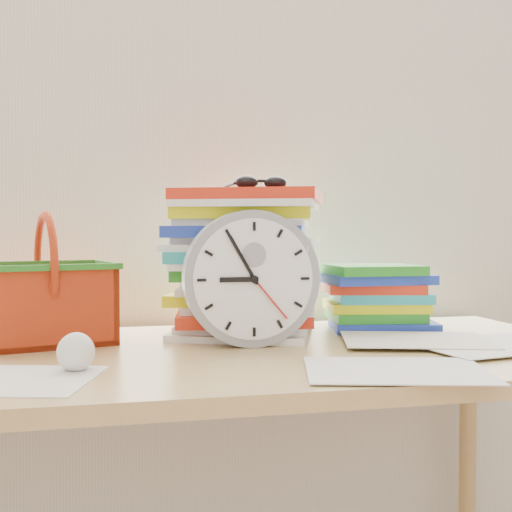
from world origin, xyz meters
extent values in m
cube|color=silver|center=(0.00, 2.00, 1.35)|extent=(4.00, 0.04, 2.70)
cube|color=white|center=(0.00, 1.98, 1.30)|extent=(2.40, 0.01, 2.50)
cube|color=tan|center=(0.00, 1.60, 0.73)|extent=(1.40, 0.70, 0.03)
cylinder|color=tan|center=(0.65, 1.90, 0.36)|extent=(0.04, 0.04, 0.72)
cylinder|color=gray|center=(0.01, 1.63, 0.88)|extent=(0.27, 0.05, 0.27)
sphere|color=white|center=(-0.32, 1.47, 0.78)|extent=(0.06, 0.06, 0.06)
camera|label=1|loc=(-0.26, 0.39, 0.97)|focal=45.00mm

